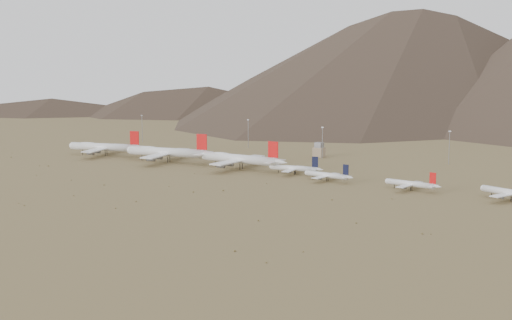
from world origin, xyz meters
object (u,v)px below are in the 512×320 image
Objects in this scene: widebody_east at (240,159)px; widebody_west at (105,147)px; widebody_centre at (168,152)px; narrowbody_b at (328,175)px; narrowbody_a at (295,168)px; control_tower at (319,151)px.

widebody_west is at bearing -178.80° from widebody_east.
widebody_centre is 144.49m from narrowbody_b.
narrowbody_a reaches higher than narrowbody_b.
control_tower is at bearing 126.53° from narrowbody_b.
narrowbody_b is 114.50m from control_tower.
widebody_west is 5.82× the size of control_tower.
narrowbody_a is at bearing 2.36° from widebody_east.
widebody_east is 45.65m from narrowbody_a.
widebody_west is 1.85× the size of narrowbody_b.
widebody_west is at bearing -176.74° from narrowbody_b.
widebody_centre is 1.92× the size of narrowbody_a.
widebody_west is 134.04m from widebody_east.
narrowbody_b is at bearing -14.45° from widebody_centre.
widebody_west is at bearing 172.80° from narrowbody_a.
widebody_centre is at bearing 173.45° from narrowbody_a.
control_tower is at bearing 78.41° from widebody_east.
narrowbody_a is at bearing 164.51° from narrowbody_b.
narrowbody_a is 90.09m from control_tower.
widebody_east is 6.24× the size of control_tower.
widebody_east reaches higher than control_tower.
narrowbody_a reaches higher than control_tower.
widebody_east is (66.84, 1.77, -0.35)m from widebody_centre.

